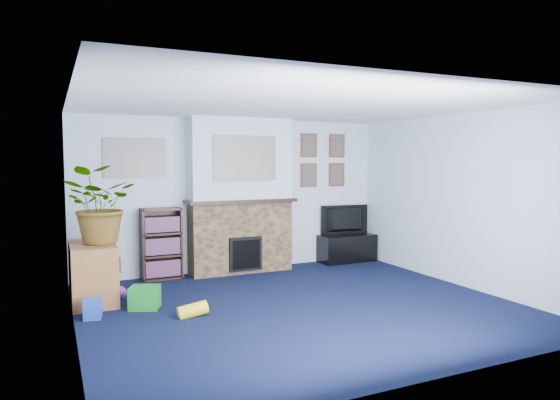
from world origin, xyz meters
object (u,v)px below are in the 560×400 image
tv_stand (347,249)px  television (347,220)px  bookshelf (161,245)px  sideboard (93,274)px

tv_stand → television: bearing=90.0°
tv_stand → bookshelf: size_ratio=0.94×
sideboard → television: bearing=10.9°
television → bookshelf: bookshelf is taller
tv_stand → sideboard: (-4.19, -0.79, 0.12)m
tv_stand → television: (0.00, 0.02, 0.50)m
tv_stand → sideboard: bearing=-169.3°
bookshelf → sideboard: bearing=-139.6°
bookshelf → sideboard: size_ratio=1.12×
tv_stand → television: 0.50m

